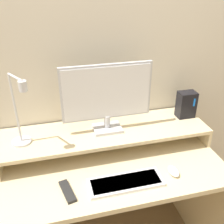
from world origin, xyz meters
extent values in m
cube|color=beige|center=(0.00, 0.70, 1.25)|extent=(6.00, 0.05, 2.50)
cube|color=beige|center=(0.00, 0.33, 0.74)|extent=(1.25, 0.66, 0.03)
cube|color=beige|center=(0.61, 0.33, 0.36)|extent=(0.03, 0.66, 0.73)
cube|color=beige|center=(-0.61, 0.49, 0.81)|extent=(0.02, 0.34, 0.10)
cube|color=beige|center=(0.61, 0.49, 0.81)|extent=(0.02, 0.34, 0.10)
cube|color=beige|center=(0.00, 0.49, 0.87)|extent=(1.25, 0.34, 0.02)
cube|color=#BCBCC1|center=(0.01, 0.50, 0.89)|extent=(0.17, 0.13, 0.02)
cylinder|color=#BCBCC1|center=(0.01, 0.50, 0.94)|extent=(0.04, 0.04, 0.08)
cube|color=#B7B7BC|center=(0.01, 0.50, 1.13)|extent=(0.52, 0.02, 0.33)
cube|color=silver|center=(0.01, 0.49, 1.13)|extent=(0.50, 0.01, 0.30)
cylinder|color=silver|center=(-0.49, 0.49, 0.89)|extent=(0.11, 0.11, 0.01)
cylinder|color=silver|center=(-0.49, 0.49, 1.09)|extent=(0.01, 0.01, 0.39)
cylinder|color=silver|center=(-0.46, 0.43, 1.29)|extent=(0.08, 0.12, 0.01)
cylinder|color=silver|center=(-0.42, 0.37, 1.26)|extent=(0.04, 0.04, 0.05)
cube|color=black|center=(0.54, 0.53, 0.97)|extent=(0.11, 0.08, 0.17)
cube|color=#1972F2|center=(0.57, 0.49, 1.00)|extent=(0.01, 0.00, 0.05)
cube|color=silver|center=(0.02, 0.15, 0.77)|extent=(0.39, 0.14, 0.02)
cube|color=#AFAFB3|center=(0.02, 0.15, 0.77)|extent=(0.36, 0.11, 0.01)
ellipsoid|color=white|center=(0.29, 0.16, 0.78)|extent=(0.05, 0.09, 0.03)
cube|color=black|center=(-0.28, 0.16, 0.77)|extent=(0.08, 0.16, 0.02)
camera|label=1|loc=(-0.30, -0.82, 1.73)|focal=42.00mm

